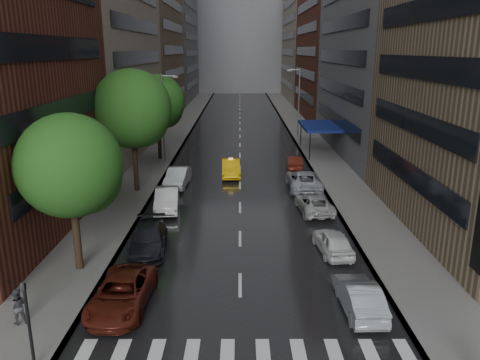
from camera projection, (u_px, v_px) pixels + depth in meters
name	position (u px, v px, depth m)	size (l,w,h in m)	color
ground	(240.00, 331.00, 19.74)	(220.00, 220.00, 0.00)	gray
road	(240.00, 131.00, 67.89)	(14.00, 140.00, 0.01)	black
sidewalk_left	(178.00, 131.00, 67.87)	(4.00, 140.00, 0.15)	gray
sidewalk_right	(302.00, 131.00, 67.88)	(4.00, 140.00, 0.15)	gray
buildings_left	(143.00, 19.00, 72.05)	(8.00, 108.00, 38.00)	maroon
buildings_right	(339.00, 25.00, 70.31)	(8.05, 109.10, 36.00)	#937A5B
building_far	(240.00, 33.00, 129.08)	(40.00, 14.00, 32.00)	slate
tree_near	(70.00, 166.00, 23.55)	(5.32, 5.32, 8.48)	#382619
tree_mid	(132.00, 109.00, 37.19)	(6.32, 6.32, 10.07)	#382619
tree_far	(158.00, 102.00, 48.75)	(5.69, 5.69, 9.06)	#382619
taxi	(231.00, 168.00, 43.72)	(1.66, 4.77, 1.57)	#EDAF0C
parked_cars_left	(156.00, 223.00, 29.90)	(2.60, 24.97, 1.60)	#521910
parked_cars_right	(313.00, 199.00, 34.71)	(2.68, 30.46, 1.61)	#9AA0A3
ped_black_umbrella	(16.00, 297.00, 19.70)	(0.96, 0.98, 2.09)	#444448
traffic_light	(28.00, 317.00, 16.71)	(0.18, 0.15, 3.45)	black
street_lamp_left	(164.00, 117.00, 47.31)	(1.74, 0.22, 9.00)	gray
street_lamp_right	(298.00, 101.00, 61.76)	(1.74, 0.22, 9.00)	gray
awning	(320.00, 126.00, 52.61)	(4.00, 8.00, 3.12)	navy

